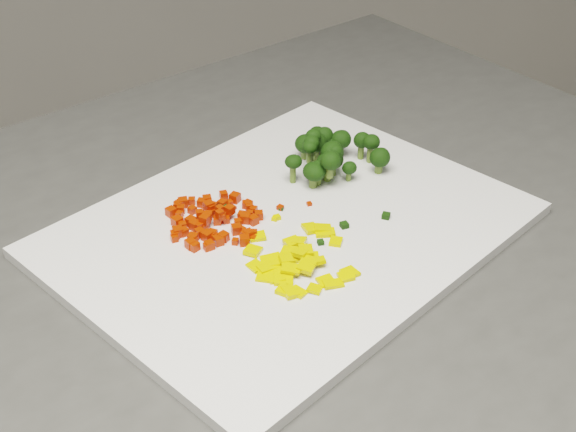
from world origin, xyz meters
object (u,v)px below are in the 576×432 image
object	(u,v)px
carrot_pile	(215,212)
broccoli_pile	(331,153)
cutting_board	(288,230)
pepper_pile	(300,254)

from	to	relation	value
carrot_pile	broccoli_pile	bearing A→B (deg)	19.60
cutting_board	pepper_pile	bearing A→B (deg)	-98.04
cutting_board	broccoli_pile	bearing A→B (deg)	45.39
carrot_pile	broccoli_pile	xyz separation A→B (m)	(0.13, 0.05, 0.01)
carrot_pile	broccoli_pile	distance (m)	0.14
carrot_pile	pepper_pile	xyz separation A→B (m)	(0.05, -0.08, -0.01)
carrot_pile	pepper_pile	world-z (taller)	carrot_pile
cutting_board	carrot_pile	world-z (taller)	carrot_pile
cutting_board	pepper_pile	distance (m)	0.06
pepper_pile	carrot_pile	bearing A→B (deg)	125.08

